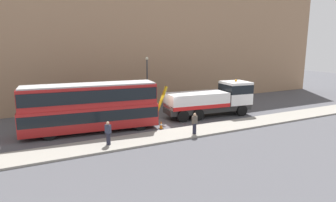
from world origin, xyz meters
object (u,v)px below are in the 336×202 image
object	(u,v)px
recovery_tow_truck	(212,99)
double_decker_bus	(91,106)
street_lamp	(147,78)
traffic_cone_near_bus	(161,125)
pedestrian_onlooker	(108,133)
pedestrian_bystander	(195,124)

from	to	relation	value
recovery_tow_truck	double_decker_bus	world-z (taller)	double_decker_bus
street_lamp	traffic_cone_near_bus	bearing A→B (deg)	-105.23
traffic_cone_near_bus	double_decker_bus	bearing A→B (deg)	161.18
pedestrian_onlooker	pedestrian_bystander	size ratio (longest dim) A/B	1.00
pedestrian_onlooker	traffic_cone_near_bus	distance (m)	5.78
pedestrian_onlooker	street_lamp	world-z (taller)	street_lamp
traffic_cone_near_bus	pedestrian_bystander	bearing A→B (deg)	-60.62
recovery_tow_truck	pedestrian_onlooker	world-z (taller)	recovery_tow_truck
recovery_tow_truck	street_lamp	distance (m)	8.26
double_decker_bus	pedestrian_onlooker	world-z (taller)	double_decker_bus
recovery_tow_truck	street_lamp	xyz separation A→B (m)	(-4.30, 6.83, 1.71)
traffic_cone_near_bus	street_lamp	size ratio (longest dim) A/B	0.12
double_decker_bus	street_lamp	distance (m)	10.49
pedestrian_bystander	street_lamp	distance (m)	11.83
pedestrian_bystander	traffic_cone_near_bus	bearing A→B (deg)	19.93
recovery_tow_truck	traffic_cone_near_bus	xyz separation A→B (m)	(-6.67, -1.84, -1.42)
double_decker_bus	traffic_cone_near_bus	world-z (taller)	double_decker_bus
recovery_tow_truck	traffic_cone_near_bus	world-z (taller)	recovery_tow_truck
recovery_tow_truck	pedestrian_bystander	size ratio (longest dim) A/B	5.98
recovery_tow_truck	street_lamp	bearing A→B (deg)	127.72
double_decker_bus	recovery_tow_truck	bearing A→B (deg)	5.30
recovery_tow_truck	street_lamp	size ratio (longest dim) A/B	1.76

